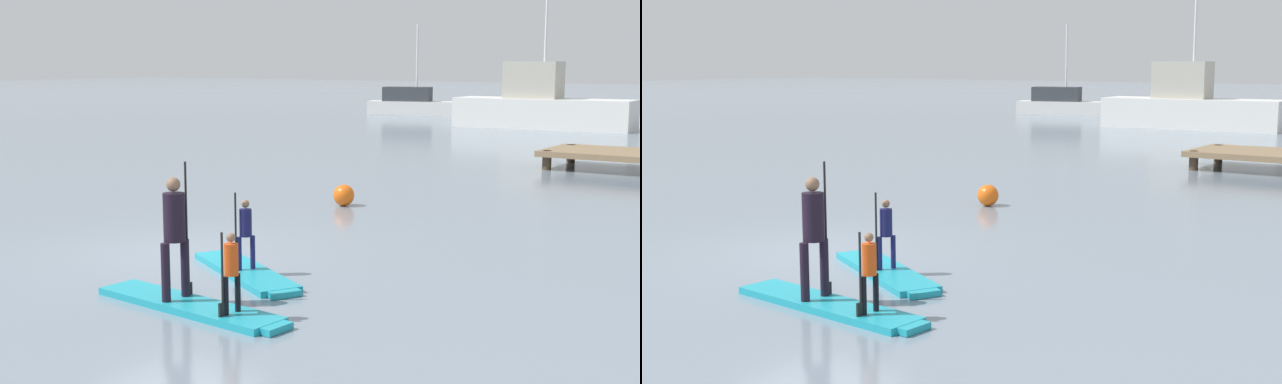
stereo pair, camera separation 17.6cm
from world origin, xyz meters
TOP-DOWN VIEW (x-y plane):
  - ground_plane at (0.00, 0.00)m, footprint 240.00×240.00m
  - paddleboard_near at (2.02, -0.51)m, footprint 2.91×1.93m
  - paddler_child_solo at (2.01, -0.52)m, footprint 0.26×0.36m
  - paddleboard_far at (2.59, -2.40)m, footprint 3.29×0.90m
  - paddler_adult at (2.29, -2.36)m, footprint 0.32×0.53m
  - paddler_child_front at (3.36, -2.47)m, footprint 0.20×0.38m
  - fishing_boat_green_midground at (-15.21, 37.73)m, footprint 6.61×3.15m
  - motor_boat_small_navy at (-4.62, 31.12)m, footprint 8.91×2.76m
  - mooring_buoy_mid at (-0.24, 5.86)m, footprint 0.50×0.50m

SIDE VIEW (x-z plane):
  - ground_plane at x=0.00m, z-range 0.00..0.00m
  - paddleboard_near at x=2.02m, z-range 0.00..0.10m
  - paddleboard_far at x=2.59m, z-range 0.00..0.10m
  - mooring_buoy_mid at x=-0.24m, z-range 0.00..0.50m
  - fishing_boat_green_midground at x=-15.21m, z-range -2.15..3.51m
  - paddler_child_front at x=3.36m, z-range 0.15..1.24m
  - paddler_child_solo at x=2.01m, z-range 0.11..1.34m
  - paddler_adult at x=2.29m, z-range 0.13..2.02m
  - motor_boat_small_navy at x=-4.62m, z-range -2.64..4.83m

